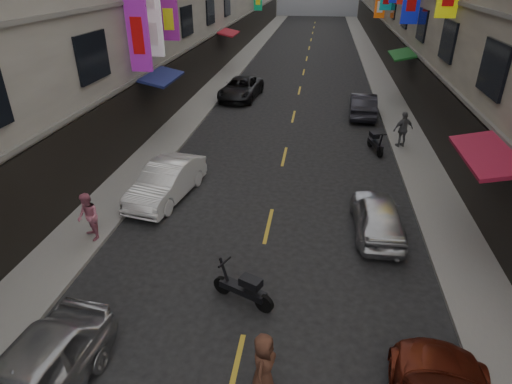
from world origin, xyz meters
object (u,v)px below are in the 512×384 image
(car_right_far, at_px, (363,105))
(pedestrian_lfar, at_px, (88,217))
(car_right_mid, at_px, (378,216))
(pedestrian_rfar, at_px, (403,129))
(car_left_far, at_px, (241,88))
(pedestrian_crossing, at_px, (264,365))
(scooter_crossing, at_px, (244,289))
(car_left_mid, at_px, (167,181))
(car_left_near, at_px, (28,384))
(scooter_far_right, at_px, (375,143))

(car_right_far, xyz_separation_m, pedestrian_lfar, (-9.34, -14.45, 0.23))
(car_right_mid, xyz_separation_m, pedestrian_rfar, (1.90, 7.67, 0.34))
(car_left_far, distance_m, pedestrian_crossing, 22.16)
(scooter_crossing, bearing_deg, pedestrian_rfar, -1.92)
(car_right_far, bearing_deg, pedestrian_rfar, 109.43)
(car_left_mid, bearing_deg, car_right_mid, -0.24)
(car_left_far, bearing_deg, scooter_crossing, -74.49)
(car_left_near, relative_size, car_right_far, 1.02)
(car_left_far, distance_m, pedestrian_lfar, 17.23)
(car_left_far, relative_size, pedestrian_rfar, 2.80)
(car_left_far, bearing_deg, car_right_mid, -59.56)
(scooter_crossing, bearing_deg, car_left_mid, 60.20)
(scooter_far_right, bearing_deg, pedestrian_crossing, 60.90)
(car_left_near, bearing_deg, pedestrian_rfar, 64.01)
(car_left_mid, xyz_separation_m, car_right_far, (7.94, 11.28, -0.01))
(scooter_far_right, xyz_separation_m, car_right_mid, (-0.63, -7.12, 0.19))
(scooter_far_right, xyz_separation_m, pedestrian_lfar, (-9.55, -9.00, 0.46))
(car_left_near, bearing_deg, scooter_far_right, 66.79)
(scooter_far_right, xyz_separation_m, pedestrian_crossing, (-3.48, -13.58, 0.32))
(scooter_far_right, xyz_separation_m, pedestrian_rfar, (1.27, 0.56, 0.52))
(car_right_mid, bearing_deg, pedestrian_lfar, 9.88)
(car_left_far, bearing_deg, pedestrian_lfar, -90.54)
(car_right_mid, xyz_separation_m, pedestrian_crossing, (-2.85, -6.46, 0.13))
(car_left_far, height_order, pedestrian_rfar, pedestrian_rfar)
(car_left_near, relative_size, car_right_mid, 1.13)
(pedestrian_lfar, relative_size, pedestrian_crossing, 1.03)
(car_left_near, height_order, car_left_far, car_left_near)
(car_left_near, distance_m, car_left_far, 22.77)
(scooter_far_right, bearing_deg, pedestrian_rfar, -171.14)
(car_right_mid, bearing_deg, scooter_far_right, -97.04)
(scooter_crossing, distance_m, car_right_mid, 5.39)
(car_right_mid, bearing_deg, car_left_far, -66.64)
(scooter_far_right, height_order, pedestrian_lfar, pedestrian_lfar)
(scooter_far_right, relative_size, pedestrian_lfar, 1.13)
(car_left_near, bearing_deg, car_left_mid, 96.94)
(car_right_far, height_order, pedestrian_rfar, pedestrian_rfar)
(car_left_mid, bearing_deg, pedestrian_rfar, 43.62)
(car_right_far, bearing_deg, scooter_crossing, 78.59)
(car_right_mid, height_order, car_right_far, car_right_far)
(pedestrian_rfar, bearing_deg, pedestrian_lfar, 18.15)
(car_right_far, distance_m, pedestrian_lfar, 17.21)
(scooter_crossing, relative_size, pedestrian_crossing, 1.11)
(scooter_crossing, relative_size, car_left_mid, 0.41)
(car_left_mid, height_order, pedestrian_crossing, pedestrian_crossing)
(scooter_crossing, height_order, scooter_far_right, same)
(car_left_near, relative_size, car_left_far, 0.88)
(car_left_near, height_order, pedestrian_crossing, pedestrian_crossing)
(scooter_crossing, relative_size, pedestrian_rfar, 1.00)
(car_left_mid, relative_size, pedestrian_rfar, 2.44)
(pedestrian_crossing, bearing_deg, car_left_near, 112.08)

